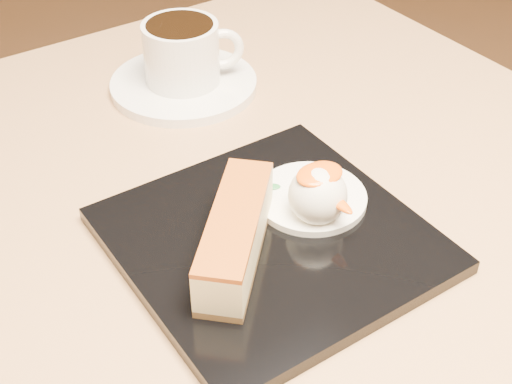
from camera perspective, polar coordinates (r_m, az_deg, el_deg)
table at (r=0.67m, az=-1.75°, el=-14.34°), size 0.80×0.80×0.72m
dessert_plate at (r=0.55m, az=1.18°, el=-3.85°), size 0.22×0.22×0.01m
cheesecake at (r=0.51m, az=-1.66°, el=-3.47°), size 0.11×0.12×0.04m
cream_smear at (r=0.57m, az=4.40°, el=-0.44°), size 0.09×0.09×0.01m
ice_cream_scoop at (r=0.55m, az=4.96°, el=-0.26°), size 0.05×0.05×0.05m
mango_sauce at (r=0.54m, az=5.10°, el=1.43°), size 0.04×0.03×0.01m
mint_sprig at (r=0.57m, az=0.61°, el=0.08°), size 0.03×0.02×0.00m
saucer at (r=0.74m, az=-5.80°, el=8.57°), size 0.15×0.15×0.01m
coffee_cup at (r=0.73m, az=-5.83°, el=11.11°), size 0.10×0.08×0.06m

